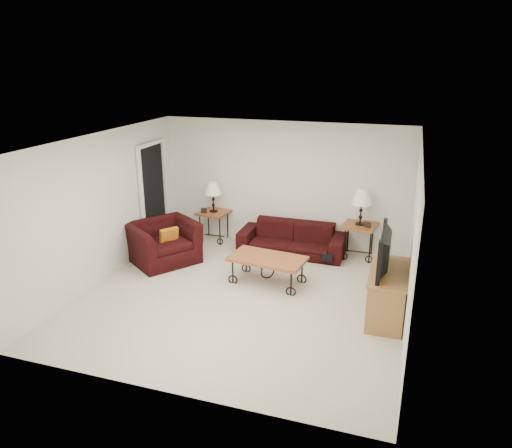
{
  "coord_description": "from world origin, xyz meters",
  "views": [
    {
      "loc": [
        2.35,
        -6.55,
        3.63
      ],
      "look_at": [
        0.0,
        0.7,
        1.0
      ],
      "focal_mm": 33.74,
      "sensor_mm": 36.0,
      "label": 1
    }
  ],
  "objects": [
    {
      "name": "ground",
      "position": [
        0.0,
        0.0,
        0.0
      ],
      "size": [
        5.0,
        5.0,
        0.0
      ],
      "primitive_type": "plane",
      "color": "beige",
      "rests_on": "ground"
    },
    {
      "name": "wall_back",
      "position": [
        0.0,
        2.5,
        1.25
      ],
      "size": [
        5.0,
        0.02,
        2.5
      ],
      "primitive_type": "cube",
      "color": "silver",
      "rests_on": "ground"
    },
    {
      "name": "wall_front",
      "position": [
        0.0,
        -2.5,
        1.25
      ],
      "size": [
        5.0,
        0.02,
        2.5
      ],
      "primitive_type": "cube",
      "color": "silver",
      "rests_on": "ground"
    },
    {
      "name": "wall_left",
      "position": [
        -2.5,
        0.0,
        1.25
      ],
      "size": [
        0.02,
        5.0,
        2.5
      ],
      "primitive_type": "cube",
      "color": "silver",
      "rests_on": "ground"
    },
    {
      "name": "wall_right",
      "position": [
        2.5,
        0.0,
        1.25
      ],
      "size": [
        0.02,
        5.0,
        2.5
      ],
      "primitive_type": "cube",
      "color": "silver",
      "rests_on": "ground"
    },
    {
      "name": "ceiling",
      "position": [
        0.0,
        0.0,
        2.5
      ],
      "size": [
        5.0,
        5.0,
        0.0
      ],
      "primitive_type": "plane",
      "color": "white",
      "rests_on": "wall_back"
    },
    {
      "name": "doorway",
      "position": [
        -2.47,
        1.65,
        1.02
      ],
      "size": [
        0.08,
        0.94,
        2.04
      ],
      "primitive_type": "cube",
      "color": "black",
      "rests_on": "ground"
    },
    {
      "name": "sofa",
      "position": [
        0.31,
        2.02,
        0.3
      ],
      "size": [
        2.05,
        0.8,
        0.6
      ],
      "primitive_type": "imported",
      "color": "black",
      "rests_on": "ground"
    },
    {
      "name": "side_table_left",
      "position": [
        -1.41,
        2.2,
        0.32
      ],
      "size": [
        0.65,
        0.65,
        0.63
      ],
      "primitive_type": "cube",
      "rotation": [
        0.0,
        0.0,
        -0.14
      ],
      "color": "#995227",
      "rests_on": "ground"
    },
    {
      "name": "side_table_right",
      "position": [
        1.58,
        2.2,
        0.33
      ],
      "size": [
        0.7,
        0.7,
        0.67
      ],
      "primitive_type": "cube",
      "rotation": [
        0.0,
        0.0,
        -0.15
      ],
      "color": "#995227",
      "rests_on": "ground"
    },
    {
      "name": "lamp_left",
      "position": [
        -1.41,
        2.2,
        0.95
      ],
      "size": [
        0.4,
        0.4,
        0.63
      ],
      "primitive_type": null,
      "rotation": [
        0.0,
        0.0,
        -0.14
      ],
      "color": "black",
      "rests_on": "side_table_left"
    },
    {
      "name": "lamp_right",
      "position": [
        1.58,
        2.2,
        1.0
      ],
      "size": [
        0.43,
        0.43,
        0.67
      ],
      "primitive_type": null,
      "rotation": [
        0.0,
        0.0,
        -0.15
      ],
      "color": "black",
      "rests_on": "side_table_right"
    },
    {
      "name": "photo_frame_left",
      "position": [
        -1.56,
        2.05,
        0.68
      ],
      "size": [
        0.13,
        0.02,
        0.11
      ],
      "primitive_type": "cube",
      "rotation": [
        0.0,
        0.0,
        0.03
      ],
      "color": "black",
      "rests_on": "side_table_left"
    },
    {
      "name": "photo_frame_right",
      "position": [
        1.73,
        2.05,
        0.72
      ],
      "size": [
        0.13,
        0.06,
        0.11
      ],
      "primitive_type": "cube",
      "rotation": [
        0.0,
        0.0,
        -0.36
      ],
      "color": "black",
      "rests_on": "side_table_right"
    },
    {
      "name": "coffee_table",
      "position": [
        0.24,
        0.59,
        0.24
      ],
      "size": [
        1.33,
        0.83,
        0.47
      ],
      "primitive_type": "cube",
      "rotation": [
        0.0,
        0.0,
        -0.12
      ],
      "color": "#995227",
      "rests_on": "ground"
    },
    {
      "name": "armchair",
      "position": [
        -1.88,
        0.88,
        0.38
      ],
      "size": [
        1.51,
        1.55,
        0.76
      ],
      "primitive_type": "imported",
      "rotation": [
        0.0,
        0.0,
        0.95
      ],
      "color": "black",
      "rests_on": "ground"
    },
    {
      "name": "throw_pillow",
      "position": [
        -1.73,
        0.83,
        0.52
      ],
      "size": [
        0.27,
        0.33,
        0.34
      ],
      "primitive_type": "cube",
      "rotation": [
        0.0,
        0.0,
        0.95
      ],
      "color": "#BF6C18",
      "rests_on": "armchair"
    },
    {
      "name": "tv_stand",
      "position": [
        2.23,
        0.06,
        0.36
      ],
      "size": [
        0.51,
        1.21,
        0.73
      ],
      "primitive_type": "cube",
      "color": "#A5723D",
      "rests_on": "ground"
    },
    {
      "name": "television",
      "position": [
        2.21,
        0.06,
        1.04
      ],
      "size": [
        0.14,
        1.09,
        0.63
      ],
      "primitive_type": "imported",
      "rotation": [
        0.0,
        0.0,
        -1.57
      ],
      "color": "black",
      "rests_on": "tv_stand"
    },
    {
      "name": "backpack",
      "position": [
        1.08,
        1.7,
        0.2
      ],
      "size": [
        0.38,
        0.35,
        0.41
      ],
      "primitive_type": "ellipsoid",
      "rotation": [
        0.0,
        0.0,
        -0.42
      ],
      "color": "black",
      "rests_on": "ground"
    }
  ]
}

